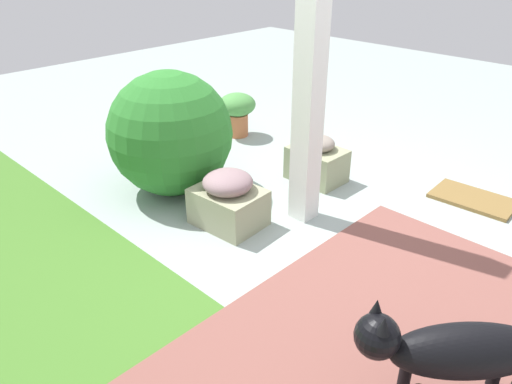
{
  "coord_description": "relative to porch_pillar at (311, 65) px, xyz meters",
  "views": [
    {
      "loc": [
        -1.75,
        2.4,
        1.85
      ],
      "look_at": [
        0.3,
        0.3,
        0.3
      ],
      "focal_mm": 34.54,
      "sensor_mm": 36.0,
      "label": 1
    }
  ],
  "objects": [
    {
      "name": "brick_path",
      "position": [
        -1.25,
        0.69,
        -1.1
      ],
      "size": [
        1.8,
        2.4,
        0.02
      ],
      "primitive_type": "cube",
      "color": "brown",
      "rests_on": "ground"
    },
    {
      "name": "ground_plane",
      "position": [
        -0.19,
        0.09,
        -1.11
      ],
      "size": [
        12.0,
        12.0,
        0.0
      ],
      "primitive_type": "plane",
      "color": "#98A6A2"
    },
    {
      "name": "dog",
      "position": [
        -1.49,
        0.85,
        -0.78
      ],
      "size": [
        0.67,
        0.7,
        0.57
      ],
      "color": "black",
      "rests_on": "ground"
    },
    {
      "name": "stone_planter_mid",
      "position": [
        0.31,
        0.46,
        -0.92
      ],
      "size": [
        0.5,
        0.41,
        0.41
      ],
      "color": "gray",
      "rests_on": "ground"
    },
    {
      "name": "round_shrub",
      "position": [
        1.02,
        0.4,
        -0.63
      ],
      "size": [
        0.97,
        0.97,
        0.97
      ],
      "primitive_type": "sphere",
      "color": "#2C762B",
      "rests_on": "ground"
    },
    {
      "name": "stone_planter_nearest",
      "position": [
        0.31,
        -0.54,
        -0.94
      ],
      "size": [
        0.46,
        0.33,
        0.39
      ],
      "color": "gray",
      "rests_on": "ground"
    },
    {
      "name": "terracotta_pot_broad",
      "position": [
        1.53,
        -0.8,
        -0.84
      ],
      "size": [
        0.37,
        0.37,
        0.44
      ],
      "color": "#B9663F",
      "rests_on": "ground"
    },
    {
      "name": "porch_pillar",
      "position": [
        0.0,
        0.0,
        0.0
      ],
      "size": [
        0.16,
        0.16,
        2.23
      ],
      "primitive_type": "cube",
      "color": "white",
      "rests_on": "ground"
    },
    {
      "name": "doormat",
      "position": [
        -0.81,
        -1.11,
        -1.1
      ],
      "size": [
        0.62,
        0.4,
        0.03
      ],
      "primitive_type": "cube",
      "rotation": [
        0.0,
        0.0,
        0.05
      ],
      "color": "olive",
      "rests_on": "ground"
    }
  ]
}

